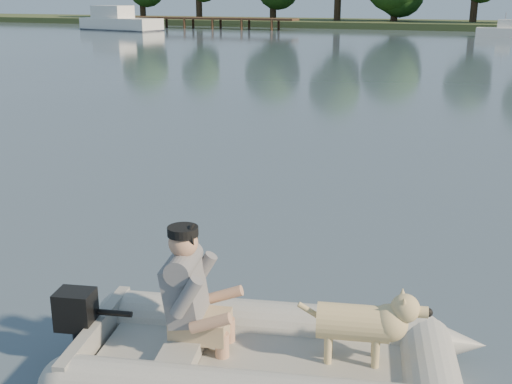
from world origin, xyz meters
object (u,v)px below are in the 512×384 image
at_px(dock, 207,23).
at_px(motorboat, 507,26).
at_px(cabin_cruiser, 121,18).
at_px(dinghy, 271,317).
at_px(dog, 353,328).
at_px(man, 187,287).

height_order(dock, motorboat, motorboat).
height_order(cabin_cruiser, motorboat, cabin_cruiser).
height_order(dock, dinghy, dinghy).
relative_size(cabin_cruiser, motorboat, 1.83).
bearing_deg(dog, man, -180.00).
bearing_deg(man, dinghy, -4.24).
xyz_separation_m(dinghy, motorboat, (0.08, 49.34, 0.27)).
bearing_deg(man, cabin_cruiser, 111.18).
bearing_deg(dock, motorboat, -6.97).
distance_m(dock, cabin_cruiser, 8.35).
distance_m(dock, motorboat, 27.32).
distance_m(dog, motorboat, 49.14).
relative_size(dinghy, man, 4.40).
height_order(dock, man, man).
height_order(man, motorboat, motorboat).
bearing_deg(dock, dinghy, -62.82).
distance_m(dock, dog, 59.30).
bearing_deg(motorboat, cabin_cruiser, -175.73).
bearing_deg(cabin_cruiser, dinghy, -43.55).
relative_size(dinghy, dog, 5.09).
relative_size(dog, cabin_cruiser, 0.11).
distance_m(man, motorboat, 49.46).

